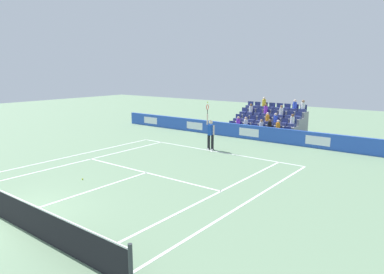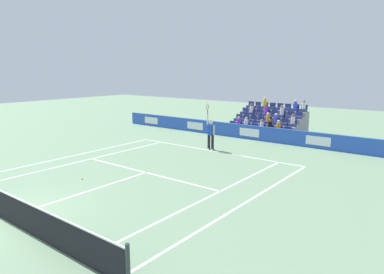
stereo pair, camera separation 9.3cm
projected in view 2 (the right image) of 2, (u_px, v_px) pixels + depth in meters
The scene contains 14 objects.
ground_plane at pixel (3, 219), 11.14m from camera, with size 80.00×80.00×0.00m, color gray.
line_baseline at pixel (213, 151), 20.36m from camera, with size 10.97×0.10×0.01m, color white.
line_service at pixel (146, 173), 16.10m from camera, with size 8.23×0.10×0.01m, color white.
line_centre_service at pixel (88, 191), 13.62m from camera, with size 0.10×6.40×0.01m, color white.
line_singles_sideline_left at pixel (84, 161), 18.23m from camera, with size 0.10×11.89×0.01m, color white.
line_singles_sideline_right at pixel (214, 194), 13.27m from camera, with size 0.10×11.89×0.01m, color white.
line_doubles_sideline_left at pixel (69, 157), 19.05m from camera, with size 0.10×11.89×0.01m, color white.
line_doubles_sideline_right at pixel (245, 203), 12.45m from camera, with size 0.10×11.89×0.01m, color white.
line_centre_mark at pixel (212, 151), 20.28m from camera, with size 0.10×0.20×0.01m, color white.
sponsor_barrier at pixel (250, 132), 23.74m from camera, with size 23.27×0.22×0.97m.
tennis_net at pixel (2, 204), 11.05m from camera, with size 11.97×0.10×1.07m.
tennis_player at pixel (211, 133), 20.50m from camera, with size 0.53×0.39×2.85m.
stadium_stand at pixel (269, 124), 25.96m from camera, with size 4.96×3.80×2.61m.
loose_tennis_ball at pixel (82, 179), 15.08m from camera, with size 0.07×0.07×0.07m, color #D1E533.
Camera 2 is at (-11.19, 4.52, 4.70)m, focal length 32.50 mm.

